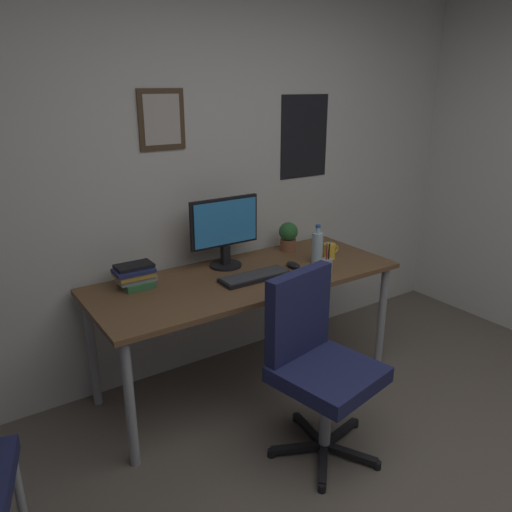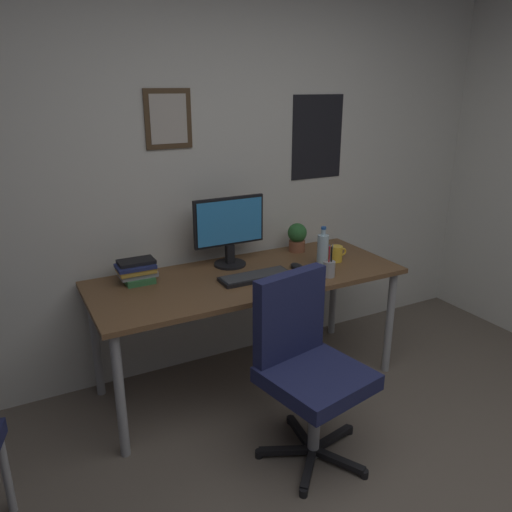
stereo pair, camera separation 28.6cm
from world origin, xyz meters
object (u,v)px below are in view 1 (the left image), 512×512
at_px(office_chair, 316,357).
at_px(keyboard, 255,277).
at_px(computer_mouse, 293,265).
at_px(monitor, 225,229).
at_px(coffee_mug_near, 330,251).
at_px(potted_plant, 288,235).
at_px(water_bottle, 317,247).
at_px(book_stack_left, 135,275).
at_px(pen_cup, 327,265).

bearing_deg(office_chair, keyboard, 86.13).
relative_size(keyboard, computer_mouse, 3.91).
bearing_deg(monitor, coffee_mug_near, -21.60).
relative_size(office_chair, potted_plant, 4.87).
bearing_deg(monitor, potted_plant, 4.61).
relative_size(office_chair, keyboard, 2.21).
xyz_separation_m(water_bottle, potted_plant, (0.01, 0.32, -0.00)).
height_order(monitor, keyboard, monitor).
relative_size(coffee_mug_near, book_stack_left, 0.53).
bearing_deg(computer_mouse, keyboard, -175.98).
xyz_separation_m(computer_mouse, coffee_mug_near, (0.30, 0.01, 0.03)).
relative_size(monitor, pen_cup, 2.30).
relative_size(office_chair, book_stack_left, 4.25).
bearing_deg(potted_plant, keyboard, -146.46).
bearing_deg(office_chair, computer_mouse, 61.71).
xyz_separation_m(keyboard, book_stack_left, (-0.62, 0.28, 0.05)).
relative_size(monitor, water_bottle, 1.82).
xyz_separation_m(keyboard, coffee_mug_near, (0.60, 0.03, 0.04)).
xyz_separation_m(keyboard, pen_cup, (0.40, -0.17, 0.04)).
xyz_separation_m(coffee_mug_near, book_stack_left, (-1.23, 0.25, 0.01)).
distance_m(monitor, potted_plant, 0.54).
xyz_separation_m(coffee_mug_near, pen_cup, (-0.20, -0.20, 0.00)).
xyz_separation_m(coffee_mug_near, potted_plant, (-0.12, 0.30, 0.05)).
height_order(office_chair, keyboard, office_chair).
bearing_deg(keyboard, potted_plant, 33.54).
bearing_deg(water_bottle, book_stack_left, 166.05).
distance_m(keyboard, water_bottle, 0.49).
bearing_deg(office_chair, pen_cup, 44.84).
bearing_deg(pen_cup, office_chair, -135.16).
bearing_deg(computer_mouse, coffee_mug_near, 1.52).
xyz_separation_m(keyboard, potted_plant, (0.49, 0.32, 0.09)).
bearing_deg(water_bottle, office_chair, -129.97).
distance_m(office_chair, water_bottle, 0.87).
distance_m(computer_mouse, pen_cup, 0.22).
bearing_deg(water_bottle, keyboard, -179.48).
bearing_deg(computer_mouse, potted_plant, 58.02).
bearing_deg(monitor, keyboard, -83.05).
bearing_deg(book_stack_left, coffee_mug_near, -11.43).
bearing_deg(water_bottle, monitor, 151.45).
bearing_deg(water_bottle, potted_plant, 87.66).
bearing_deg(pen_cup, monitor, 133.79).
xyz_separation_m(computer_mouse, water_bottle, (0.18, -0.02, 0.09)).
distance_m(monitor, pen_cup, 0.66).
bearing_deg(potted_plant, pen_cup, -100.00).
bearing_deg(monitor, book_stack_left, -179.57).
height_order(keyboard, book_stack_left, book_stack_left).
distance_m(computer_mouse, water_bottle, 0.20).
height_order(office_chair, pen_cup, office_chair).
bearing_deg(monitor, computer_mouse, -37.99).
bearing_deg(office_chair, potted_plant, 60.49).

